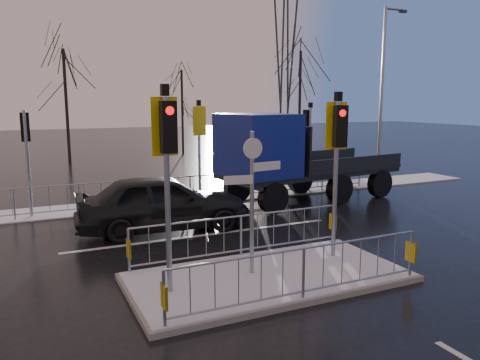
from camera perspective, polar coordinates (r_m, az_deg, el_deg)
name	(u,v)px	position (r m, az deg, el deg)	size (l,w,h in m)	color
ground	(268,280)	(10.40, 3.44, -12.07)	(120.00, 120.00, 0.00)	black
snow_verge	(160,202)	(18.10, -9.68, -2.69)	(30.00, 2.00, 0.04)	silver
lane_markings	(276,285)	(10.13, 4.36, -12.67)	(8.00, 11.38, 0.01)	silver
traffic_island	(268,263)	(10.27, 3.38, -10.03)	(6.00, 3.04, 4.15)	slate
far_kerb_fixtures	(171,178)	(17.52, -8.41, 0.26)	(18.00, 0.65, 3.83)	#8F949C
car_far_lane	(162,202)	(14.15, -9.47, -2.69)	(2.02, 5.02, 1.71)	black
flatbed_truck	(280,156)	(17.47, 4.93, 2.90)	(7.58, 3.54, 3.39)	black
tree_far_a	(65,84)	(30.60, -20.54, 10.89)	(3.75, 3.75, 7.08)	black
tree_far_b	(182,96)	(34.18, -7.09, 10.15)	(3.25, 3.25, 6.14)	black
tree_far_c	(300,82)	(34.90, 7.34, 11.72)	(4.00, 4.00, 7.55)	black
street_lamp_right	(383,89)	(22.80, 17.05, 10.61)	(1.25, 0.18, 8.00)	#8F949C
pylon_wires	(275,20)	(44.67, 4.28, 18.90)	(70.00, 2.38, 19.97)	#2D3033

